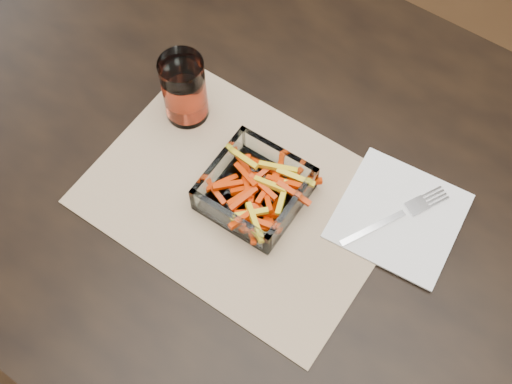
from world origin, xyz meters
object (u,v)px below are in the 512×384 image
dining_table (332,243)px  glass_bowl (255,190)px  fork (398,215)px  tumbler (185,91)px

dining_table → glass_bowl: bearing=-161.4°
glass_bowl → fork: (0.20, 0.09, -0.02)m
glass_bowl → fork: size_ratio=0.82×
glass_bowl → fork: bearing=25.9°
tumbler → fork: tumbler is taller
dining_table → glass_bowl: size_ratio=11.33×
dining_table → tumbler: 0.34m
tumbler → glass_bowl: bearing=-20.4°
dining_table → tumbler: (-0.30, 0.03, 0.15)m
dining_table → tumbler: size_ratio=13.02×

